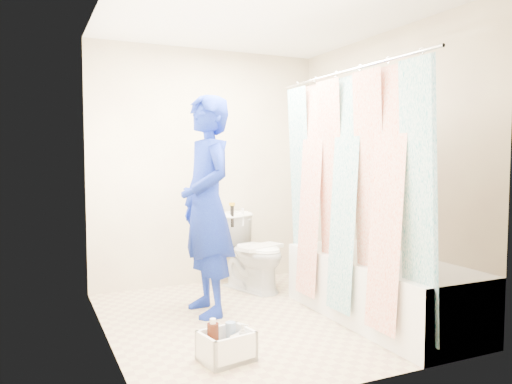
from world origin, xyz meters
name	(u,v)px	position (x,y,z in m)	size (l,w,h in m)	color
floor	(261,318)	(0.00, 0.00, 0.00)	(2.60, 2.60, 0.00)	tan
ceiling	(261,16)	(0.00, 0.00, 2.40)	(2.40, 2.60, 0.02)	white
wall_back	(207,167)	(0.00, 1.30, 1.20)	(2.40, 0.02, 2.40)	beige
wall_front	(360,176)	(0.00, -1.30, 1.20)	(2.40, 0.02, 2.40)	beige
wall_left	(105,172)	(-1.20, 0.00, 1.20)	(0.02, 2.60, 2.40)	beige
wall_right	(382,169)	(1.20, 0.00, 1.20)	(0.02, 2.60, 2.40)	beige
bathtub	(379,287)	(0.85, -0.43, 0.27)	(0.70, 1.75, 0.50)	white
curtain_rod	(348,71)	(0.52, -0.43, 1.95)	(0.02, 0.02, 1.90)	silver
shower_curtain	(346,194)	(0.52, -0.43, 1.02)	(0.06, 1.75, 1.80)	white
toilet	(252,252)	(0.29, 0.84, 0.37)	(0.42, 0.73, 0.75)	silver
tank_lid	(260,247)	(0.33, 0.72, 0.44)	(0.46, 0.20, 0.03)	white
tank_internals	(235,214)	(0.19, 1.01, 0.74)	(0.18, 0.09, 0.24)	black
plumber	(207,205)	(-0.35, 0.31, 0.91)	(0.66, 0.43, 1.81)	navy
cleaning_caddy	(228,347)	(-0.55, -0.67, 0.09)	(0.36, 0.31, 0.25)	white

